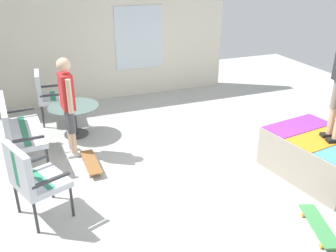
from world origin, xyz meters
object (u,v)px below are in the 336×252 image
patio_table (74,114)px  person_watching (68,101)px  skate_ramp (322,156)px  patio_chair_by_wall (31,176)px  skateboard_by_bench (91,162)px  patio_bench (15,126)px  patio_chair_near_house (46,92)px  skateboard_spare (319,226)px

patio_table → person_watching: bearing=167.9°
skate_ramp → patio_table: size_ratio=2.35×
patio_chair_by_wall → patio_table: size_ratio=1.13×
person_watching → patio_chair_by_wall: bearing=156.6°
patio_chair_by_wall → skateboard_by_bench: (1.01, -0.86, -0.53)m
patio_table → patio_bench: bearing=125.0°
skate_ramp → patio_chair_near_house: bearing=45.5°
skateboard_by_bench → patio_chair_by_wall: bearing=139.5°
patio_chair_near_house → skateboard_by_bench: size_ratio=1.27×
skate_ramp → patio_table: skate_ramp is taller
patio_chair_by_wall → skateboard_by_bench: 1.43m
patio_table → person_watching: size_ratio=0.55×
skateboard_spare → skate_ramp: bearing=-42.0°
patio_bench → patio_chair_by_wall: (-1.60, -0.15, -0.00)m
patio_bench → skateboard_by_bench: bearing=-120.3°
skateboard_by_bench → patio_chair_near_house: bearing=11.7°
skateboard_by_bench → skate_ramp: bearing=-114.5°
patio_table → skateboard_by_bench: size_ratio=1.12×
patio_bench → skateboard_by_bench: size_ratio=1.60×
person_watching → skate_ramp: bearing=-120.5°
patio_chair_near_house → patio_table: bearing=-154.2°
patio_chair_near_house → patio_table: patio_chair_near_house is taller
person_watching → skateboard_spare: (-3.02, -2.44, -0.86)m
patio_table → patio_chair_by_wall: bearing=160.1°
patio_chair_by_wall → patio_bench: bearing=5.4°
patio_bench → patio_table: patio_bench is taller
patio_chair_by_wall → skateboard_spare: patio_chair_by_wall is taller
patio_chair_by_wall → patio_table: (2.28, -0.82, -0.21)m
patio_table → skateboard_spare: (-3.76, -2.28, -0.32)m
skateboard_by_bench → patio_table: bearing=1.6°
patio_chair_near_house → skateboard_by_bench: bearing=-168.3°
patio_chair_near_house → person_watching: 1.61m
skate_ramp → person_watching: (1.98, 3.37, 0.63)m
skate_ramp → skateboard_spare: 1.42m
skateboard_by_bench → patio_bench: bearing=59.7°
patio_chair_near_house → skateboard_by_bench: patio_chair_near_house is taller
patio_bench → skateboard_spare: (-3.08, -3.25, -0.53)m
patio_table → skateboard_spare: 4.41m
skateboard_spare → patio_chair_near_house: bearing=30.3°
skate_ramp → patio_chair_by_wall: (0.44, 4.04, 0.30)m
skate_ramp → patio_chair_near_house: patio_chair_near_house is taller
patio_table → skateboard_by_bench: (-1.28, -0.04, -0.32)m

